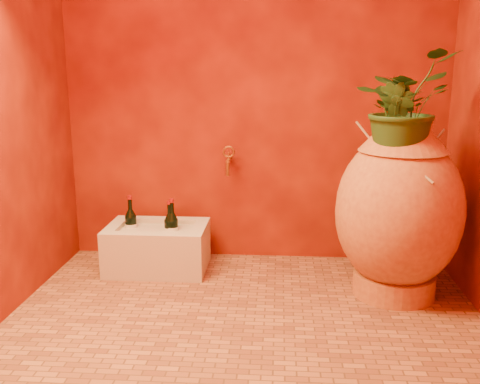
# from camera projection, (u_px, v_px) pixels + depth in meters

# --- Properties ---
(floor) EXTENTS (2.50, 2.50, 0.00)m
(floor) POSITION_uv_depth(u_px,v_px,m) (244.00, 321.00, 2.77)
(floor) COLOR #9B5932
(floor) RESTS_ON ground
(wall_back) EXTENTS (2.50, 0.02, 2.50)m
(wall_back) POSITION_uv_depth(u_px,v_px,m) (255.00, 72.00, 3.45)
(wall_back) COLOR #540B04
(wall_back) RESTS_ON ground
(amphora) EXTENTS (0.92, 0.92, 1.01)m
(amphora) POSITION_uv_depth(u_px,v_px,m) (399.00, 210.00, 2.99)
(amphora) COLOR #BC7635
(amphora) RESTS_ON floor
(stone_basin) EXTENTS (0.63, 0.43, 0.30)m
(stone_basin) POSITION_uv_depth(u_px,v_px,m) (158.00, 248.00, 3.45)
(stone_basin) COLOR beige
(stone_basin) RESTS_ON floor
(wine_bottle_a) EXTENTS (0.08, 0.08, 0.31)m
(wine_bottle_a) POSITION_uv_depth(u_px,v_px,m) (172.00, 229.00, 3.42)
(wine_bottle_a) COLOR black
(wine_bottle_a) RESTS_ON stone_basin
(wine_bottle_b) EXTENTS (0.07, 0.07, 0.30)m
(wine_bottle_b) POSITION_uv_depth(u_px,v_px,m) (170.00, 230.00, 3.42)
(wine_bottle_b) COLOR black
(wine_bottle_b) RESTS_ON stone_basin
(wine_bottle_c) EXTENTS (0.08, 0.08, 0.32)m
(wine_bottle_c) POSITION_uv_depth(u_px,v_px,m) (131.00, 226.00, 3.47)
(wine_bottle_c) COLOR black
(wine_bottle_c) RESTS_ON stone_basin
(wall_tap) EXTENTS (0.08, 0.17, 0.18)m
(wall_tap) POSITION_uv_depth(u_px,v_px,m) (228.00, 159.00, 3.50)
(wall_tap) COLOR #A37125
(wall_tap) RESTS_ON wall_back
(plant_main) EXTENTS (0.69, 0.68, 0.58)m
(plant_main) POSITION_uv_depth(u_px,v_px,m) (403.00, 106.00, 2.83)
(plant_main) COLOR #1E3F16
(plant_main) RESTS_ON amphora
(plant_side) EXTENTS (0.27, 0.29, 0.41)m
(plant_side) POSITION_uv_depth(u_px,v_px,m) (395.00, 121.00, 2.81)
(plant_side) COLOR #1E3F16
(plant_side) RESTS_ON amphora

